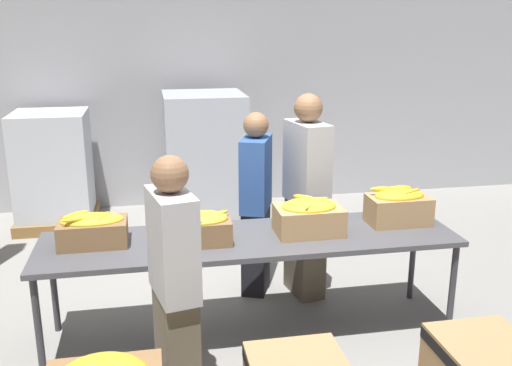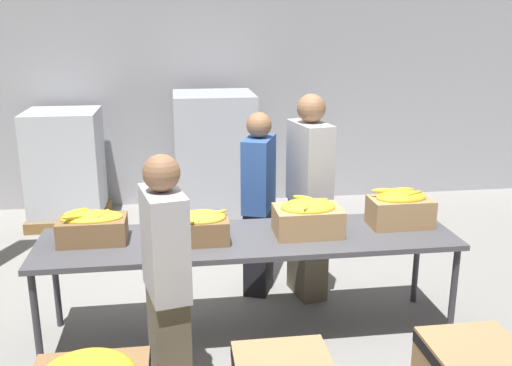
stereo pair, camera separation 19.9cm
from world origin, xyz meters
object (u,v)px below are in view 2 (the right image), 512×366
object	(u,v)px
volunteer_2	(259,205)
volunteer_0	(309,199)
banana_box_2	(308,217)
sorting_table	(249,243)
banana_box_1	(201,226)
banana_box_0	(92,226)
volunteer_1	(167,286)
pallet_stack_0	(215,159)
pallet_stack_1	(66,168)
banana_box_3	(400,208)

from	to	relation	value
volunteer_2	volunteer_0	bearing A→B (deg)	92.06
banana_box_2	volunteer_0	bearing A→B (deg)	76.00
sorting_table	banana_box_1	distance (m)	0.40
banana_box_0	volunteer_2	xyz separation A→B (m)	(1.32, 0.70, -0.12)
volunteer_0	banana_box_0	bearing A→B (deg)	-82.84
banana_box_1	volunteer_0	distance (m)	1.16
banana_box_2	volunteer_1	world-z (taller)	volunteer_1
volunteer_0	volunteer_2	distance (m)	0.45
volunteer_0	volunteer_1	size ratio (longest dim) A/B	1.10
volunteer_0	pallet_stack_0	xyz separation A→B (m)	(-0.67, 2.14, -0.12)
banana_box_0	volunteer_0	size ratio (longest dim) A/B	0.27
pallet_stack_0	banana_box_0	bearing A→B (deg)	-111.73
sorting_table	banana_box_1	xyz separation A→B (m)	(-0.35, -0.04, 0.17)
pallet_stack_1	volunteer_1	bearing A→B (deg)	-71.42
banana_box_3	volunteer_2	world-z (taller)	volunteer_2
banana_box_3	volunteer_1	distance (m)	2.00
banana_box_2	pallet_stack_0	bearing A→B (deg)	100.56
banana_box_1	banana_box_2	xyz separation A→B (m)	(0.80, 0.05, 0.01)
banana_box_3	banana_box_0	bearing A→B (deg)	-179.61
sorting_table	banana_box_3	bearing A→B (deg)	3.69
pallet_stack_0	sorting_table	bearing A→B (deg)	-88.66
banana_box_2	banana_box_1	bearing A→B (deg)	-176.64
volunteer_0	pallet_stack_1	world-z (taller)	volunteer_0
sorting_table	volunteer_0	world-z (taller)	volunteer_0
volunteer_1	banana_box_0	bearing A→B (deg)	21.20
banana_box_2	pallet_stack_1	distance (m)	3.72
banana_box_0	banana_box_1	distance (m)	0.79
banana_box_3	volunteer_0	world-z (taller)	volunteer_0
volunteer_1	pallet_stack_1	world-z (taller)	volunteer_1
banana_box_1	volunteer_1	bearing A→B (deg)	-109.05
banana_box_0	volunteer_0	xyz separation A→B (m)	(1.74, 0.56, -0.04)
banana_box_3	pallet_stack_0	bearing A→B (deg)	115.38
sorting_table	volunteer_1	distance (m)	0.97
banana_box_1	banana_box_3	world-z (taller)	banana_box_3
banana_box_1	pallet_stack_1	world-z (taller)	pallet_stack_1
volunteer_1	pallet_stack_1	distance (m)	3.89
volunteer_0	volunteer_1	world-z (taller)	volunteer_0
sorting_table	pallet_stack_0	bearing A→B (deg)	91.34
sorting_table	banana_box_2	xyz separation A→B (m)	(0.45, 0.00, 0.18)
volunteer_2	banana_box_0	bearing A→B (deg)	-41.56
banana_box_3	volunteer_1	size ratio (longest dim) A/B	0.29
banana_box_2	banana_box_0	bearing A→B (deg)	177.94
banana_box_1	banana_box_3	xyz separation A→B (m)	(1.56, 0.12, 0.02)
volunteer_1	volunteer_2	xyz separation A→B (m)	(0.79, 1.52, -0.00)
sorting_table	banana_box_0	size ratio (longest dim) A/B	6.45
pallet_stack_1	banana_box_0	bearing A→B (deg)	-76.25
banana_box_3	banana_box_2	bearing A→B (deg)	-174.49
sorting_table	volunteer_0	xyz separation A→B (m)	(0.60, 0.62, 0.13)
volunteer_1	pallet_stack_0	xyz separation A→B (m)	(0.54, 3.51, -0.05)
volunteer_0	pallet_stack_0	bearing A→B (deg)	-173.32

